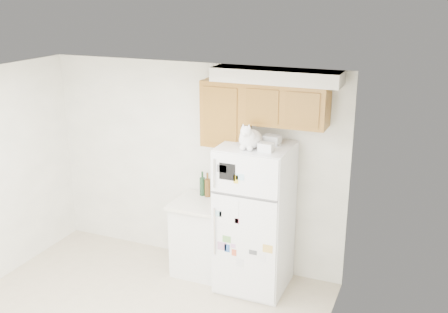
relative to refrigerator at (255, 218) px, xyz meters
The scene contains 8 objects.
room_shell 1.79m from the refrigerator, 121.03° to the right, with size 3.84×4.04×2.52m.
refrigerator is the anchor object (origin of this frame).
base_counter 0.79m from the refrigerator, behind, with size 0.64×0.64×0.92m.
cat 0.97m from the refrigerator, 102.39° to the right, with size 0.29×0.42×0.30m.
storage_box_back 0.92m from the refrigerator, 39.88° to the left, with size 0.18×0.13×0.10m, color white.
storage_box_front 0.92m from the refrigerator, 44.23° to the right, with size 0.15×0.11×0.09m, color white.
bottle_green 0.82m from the refrigerator, 162.09° to the left, with size 0.07×0.07×0.30m, color #19381E, non-canonical shape.
bottle_amber 0.75m from the refrigerator, 161.28° to the left, with size 0.07×0.07×0.30m, color #593814, non-canonical shape.
Camera 1 is at (2.70, -3.51, 3.30)m, focal length 42.00 mm.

